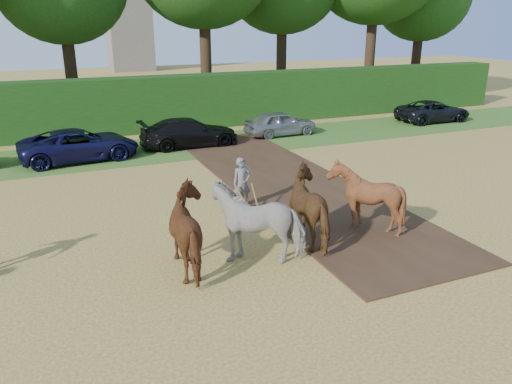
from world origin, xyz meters
name	(u,v)px	position (x,y,z in m)	size (l,w,h in m)	color
ground	(356,268)	(0.00, 0.00, 0.00)	(120.00, 120.00, 0.00)	gold
earth_strip	(286,182)	(1.50, 7.00, 0.03)	(4.50, 17.00, 0.05)	#472D1C
grass_verge	(197,146)	(0.00, 14.00, 0.01)	(50.00, 5.00, 0.03)	#38601E
hedgerow	(173,103)	(0.00, 18.50, 1.50)	(46.00, 1.60, 3.00)	#14380F
plough_team	(286,212)	(-1.10, 1.82, 1.03)	(6.74, 4.97, 2.07)	brown
parked_cars	(219,131)	(1.17, 13.96, 0.68)	(30.20, 3.40, 1.42)	silver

